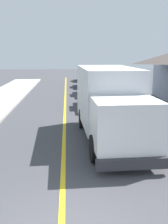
{
  "coord_description": "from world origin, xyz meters",
  "views": [
    {
      "loc": [
        0.17,
        -4.84,
        3.86
      ],
      "look_at": [
        0.87,
        6.2,
        1.4
      ],
      "focal_mm": 42.86,
      "sensor_mm": 36.0,
      "label": 1
    }
  ],
  "objects_px": {
    "box_truck": "(110,101)",
    "parked_car_mid": "(90,86)",
    "stop_sign": "(140,88)",
    "parked_car_far": "(86,80)",
    "parked_car_near": "(96,96)",
    "parked_car_furthest": "(84,75)"
  },
  "relations": [
    {
      "from": "box_truck",
      "to": "parked_car_mid",
      "type": "relative_size",
      "value": 1.63
    },
    {
      "from": "stop_sign",
      "to": "parked_car_far",
      "type": "bearing_deg",
      "value": 97.31
    },
    {
      "from": "parked_car_near",
      "to": "stop_sign",
      "type": "height_order",
      "value": "stop_sign"
    },
    {
      "from": "parked_car_furthest",
      "to": "stop_sign",
      "type": "bearing_deg",
      "value": -85.31
    },
    {
      "from": "parked_car_furthest",
      "to": "stop_sign",
      "type": "distance_m",
      "value": 22.33
    },
    {
      "from": "parked_car_near",
      "to": "parked_car_mid",
      "type": "bearing_deg",
      "value": 88.95
    },
    {
      "from": "parked_car_far",
      "to": "parked_car_furthest",
      "type": "bearing_deg",
      "value": 88.65
    },
    {
      "from": "stop_sign",
      "to": "parked_car_near",
      "type": "bearing_deg",
      "value": 120.25
    },
    {
      "from": "parked_car_mid",
      "to": "parked_car_furthest",
      "type": "bearing_deg",
      "value": 88.96
    },
    {
      "from": "parked_car_furthest",
      "to": "stop_sign",
      "type": "relative_size",
      "value": 1.68
    },
    {
      "from": "parked_car_furthest",
      "to": "stop_sign",
      "type": "height_order",
      "value": "stop_sign"
    },
    {
      "from": "box_truck",
      "to": "parked_car_mid",
      "type": "distance_m",
      "value": 13.16
    },
    {
      "from": "box_truck",
      "to": "parked_car_furthest",
      "type": "distance_m",
      "value": 25.79
    },
    {
      "from": "parked_car_near",
      "to": "parked_car_far",
      "type": "distance_m",
      "value": 11.76
    },
    {
      "from": "box_truck",
      "to": "parked_car_far",
      "type": "height_order",
      "value": "box_truck"
    },
    {
      "from": "parked_car_far",
      "to": "stop_sign",
      "type": "xyz_separation_m",
      "value": [
        1.98,
        -15.46,
        1.06
      ]
    },
    {
      "from": "parked_car_mid",
      "to": "parked_car_furthest",
      "type": "relative_size",
      "value": 1.0
    },
    {
      "from": "box_truck",
      "to": "parked_car_mid",
      "type": "xyz_separation_m",
      "value": [
        0.24,
        13.12,
        -0.97
      ]
    },
    {
      "from": "parked_car_near",
      "to": "parked_car_far",
      "type": "xyz_separation_m",
      "value": [
        0.18,
        11.76,
        0.0
      ]
    },
    {
      "from": "parked_car_near",
      "to": "parked_car_furthest",
      "type": "bearing_deg",
      "value": 88.96
    },
    {
      "from": "box_truck",
      "to": "parked_car_furthest",
      "type": "xyz_separation_m",
      "value": [
        0.47,
        25.76,
        -0.97
      ]
    },
    {
      "from": "box_truck",
      "to": "stop_sign",
      "type": "bearing_deg",
      "value": 57.06
    }
  ]
}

